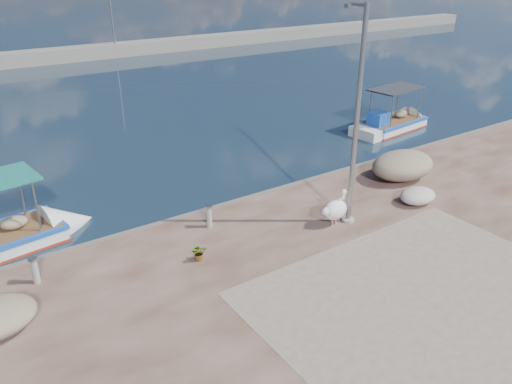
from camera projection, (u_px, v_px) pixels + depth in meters
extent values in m
plane|color=#162635|center=(327.00, 276.00, 14.89)|extent=(1400.00, 1400.00, 0.00)
cube|color=gray|center=(435.00, 302.00, 12.94)|extent=(9.00, 7.00, 0.01)
cube|color=gray|center=(29.00, 58.00, 44.62)|extent=(120.00, 2.20, 1.20)
cylinder|color=gray|center=(111.00, 13.00, 47.26)|extent=(0.16, 0.16, 7.00)
cube|color=white|center=(392.00, 128.00, 27.76)|extent=(5.78, 2.41, 0.92)
cube|color=#1B4FB3|center=(393.00, 121.00, 27.59)|extent=(4.22, 2.31, 0.14)
cube|color=maroon|center=(392.00, 129.00, 27.79)|extent=(4.22, 2.29, 0.12)
cube|color=#1B4FB3|center=(378.00, 119.00, 26.60)|extent=(0.96, 0.96, 0.68)
cube|color=#23262D|center=(397.00, 89.00, 26.83)|extent=(3.26, 2.06, 0.08)
cylinder|color=tan|center=(332.00, 221.00, 16.63)|extent=(0.04, 0.04, 0.31)
cylinder|color=tan|center=(336.00, 220.00, 16.71)|extent=(0.04, 0.04, 0.31)
ellipsoid|color=white|center=(335.00, 210.00, 16.50)|extent=(0.94, 0.59, 0.66)
cylinder|color=white|center=(342.00, 199.00, 16.50)|extent=(0.22, 0.13, 0.57)
sphere|color=white|center=(344.00, 192.00, 16.42)|extent=(0.19, 0.19, 0.19)
cone|color=#F2845E|center=(349.00, 191.00, 16.55)|extent=(0.45, 0.11, 0.14)
cylinder|color=gray|center=(357.00, 122.00, 15.49)|extent=(0.16, 0.16, 7.00)
cylinder|color=gray|center=(348.00, 220.00, 16.95)|extent=(0.44, 0.44, 0.10)
cube|color=gray|center=(350.00, 6.00, 14.57)|extent=(0.35, 0.18, 0.12)
cylinder|color=gray|center=(209.00, 217.00, 16.44)|extent=(0.19, 0.19, 0.75)
cylinder|color=gray|center=(209.00, 206.00, 16.28)|extent=(0.26, 0.26, 0.06)
cylinder|color=gray|center=(35.00, 271.00, 13.58)|extent=(0.19, 0.19, 0.76)
cylinder|color=gray|center=(33.00, 259.00, 13.42)|extent=(0.26, 0.26, 0.06)
imported|color=#33722D|center=(199.00, 253.00, 14.67)|extent=(0.55, 0.52, 0.49)
ellipsoid|color=beige|center=(418.00, 196.00, 18.15)|extent=(1.45, 1.09, 0.54)
ellipsoid|color=gray|center=(403.00, 165.00, 20.10)|extent=(2.81, 2.01, 1.10)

